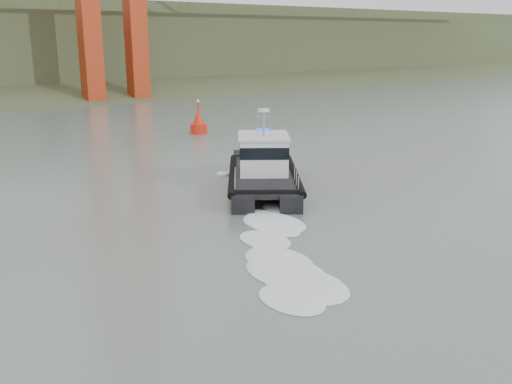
% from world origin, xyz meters
% --- Properties ---
extents(ground, '(400.00, 400.00, 0.00)m').
position_xyz_m(ground, '(0.00, 0.00, 0.00)').
color(ground, '#4D5B56').
rests_on(ground, ground).
extents(patrol_boat, '(10.63, 12.58, 5.94)m').
position_xyz_m(patrol_boat, '(7.73, 15.28, 1.49)').
color(patrol_boat, black).
rests_on(patrol_boat, ground).
extents(nav_buoy, '(1.94, 1.94, 4.03)m').
position_xyz_m(nav_buoy, '(16.40, 38.95, 1.06)').
color(nav_buoy, red).
rests_on(nav_buoy, ground).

